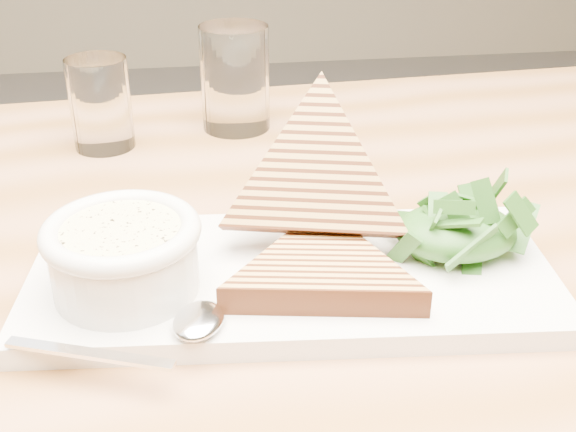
{
  "coord_description": "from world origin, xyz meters",
  "views": [
    {
      "loc": [
        0.07,
        -0.57,
        1.05
      ],
      "look_at": [
        0.13,
        -0.1,
        0.79
      ],
      "focal_mm": 45.0,
      "sensor_mm": 36.0,
      "label": 1
    }
  ],
  "objects": [
    {
      "name": "table_top",
      "position": [
        0.07,
        -0.05,
        0.72
      ],
      "size": [
        1.25,
        0.88,
        0.04
      ],
      "primitive_type": "cube",
      "rotation": [
        0.0,
        0.0,
        0.07
      ],
      "color": "#A26D47",
      "rests_on": "ground"
    },
    {
      "name": "table_leg_br",
      "position": [
        0.62,
        0.3,
        0.35
      ],
      "size": [
        0.06,
        0.06,
        0.7
      ],
      "primitive_type": "cylinder",
      "color": "#A26D47",
      "rests_on": "ground"
    },
    {
      "name": "platter",
      "position": [
        0.13,
        -0.12,
        0.75
      ],
      "size": [
        0.4,
        0.21,
        0.02
      ],
      "primitive_type": "cube",
      "rotation": [
        0.0,
        0.0,
        -0.09
      ],
      "color": "white",
      "rests_on": "table_top"
    },
    {
      "name": "soup_bowl",
      "position": [
        0.01,
        -0.13,
        0.78
      ],
      "size": [
        0.1,
        0.1,
        0.04
      ],
      "primitive_type": "cylinder",
      "color": "white",
      "rests_on": "platter"
    },
    {
      "name": "soup",
      "position": [
        0.01,
        -0.13,
        0.81
      ],
      "size": [
        0.09,
        0.09,
        0.01
      ],
      "primitive_type": "cylinder",
      "color": "#F4E19D",
      "rests_on": "soup_bowl"
    },
    {
      "name": "bowl_rim",
      "position": [
        0.01,
        -0.13,
        0.81
      ],
      "size": [
        0.11,
        0.11,
        0.01
      ],
      "primitive_type": "torus",
      "color": "white",
      "rests_on": "soup_bowl"
    },
    {
      "name": "sandwich_flat",
      "position": [
        0.15,
        -0.15,
        0.77
      ],
      "size": [
        0.19,
        0.19,
        0.02
      ],
      "primitive_type": null,
      "rotation": [
        0.0,
        0.0,
        -0.17
      ],
      "color": "#BB8A47",
      "rests_on": "platter"
    },
    {
      "name": "sandwich_lean",
      "position": [
        0.16,
        -0.08,
        0.81
      ],
      "size": [
        0.2,
        0.21,
        0.19
      ],
      "primitive_type": null,
      "rotation": [
        0.92,
        0.0,
        -0.24
      ],
      "color": "#BB8A47",
      "rests_on": "sandwich_flat"
    },
    {
      "name": "salad_base",
      "position": [
        0.26,
        -0.12,
        0.78
      ],
      "size": [
        0.09,
        0.07,
        0.04
      ],
      "primitive_type": "ellipsoid",
      "color": "#113A0E",
      "rests_on": "platter"
    },
    {
      "name": "arugula_pile",
      "position": [
        0.26,
        -0.12,
        0.79
      ],
      "size": [
        0.11,
        0.1,
        0.05
      ],
      "primitive_type": null,
      "color": "#3B6D25",
      "rests_on": "platter"
    },
    {
      "name": "spoon_bowl",
      "position": [
        0.06,
        -0.19,
        0.77
      ],
      "size": [
        0.05,
        0.05,
        0.01
      ],
      "primitive_type": "ellipsoid",
      "rotation": [
        0.0,
        0.0,
        -0.36
      ],
      "color": "silver",
      "rests_on": "platter"
    },
    {
      "name": "spoon_handle",
      "position": [
        -0.0,
        -0.21,
        0.76
      ],
      "size": [
        0.11,
        0.05,
        0.0
      ],
      "primitive_type": "cube",
      "rotation": [
        0.0,
        0.0,
        -0.36
      ],
      "color": "silver",
      "rests_on": "platter"
    },
    {
      "name": "glass_near",
      "position": [
        -0.03,
        0.18,
        0.79
      ],
      "size": [
        0.06,
        0.06,
        0.1
      ],
      "primitive_type": "cylinder",
      "color": "white",
      "rests_on": "table_top"
    },
    {
      "name": "glass_far",
      "position": [
        0.12,
        0.22,
        0.8
      ],
      "size": [
        0.08,
        0.08,
        0.12
      ],
      "primitive_type": "cylinder",
      "color": "white",
      "rests_on": "table_top"
    }
  ]
}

